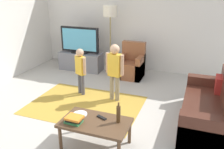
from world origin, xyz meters
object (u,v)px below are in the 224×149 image
object	(u,v)px
armchair	(132,66)
couch	(213,111)
tv	(80,40)
plate	(80,114)
tv_remote	(102,117)
floor_lamp	(110,15)
coffee_table	(95,124)
child_near_tv	(81,67)
bottle	(118,114)
child_center	(115,68)
tv_stand	(81,61)
book_stack	(74,119)

from	to	relation	value
armchair	couch	bearing A→B (deg)	-42.98
tv	plate	distance (m)	3.30
tv	tv_remote	size ratio (longest dim) A/B	6.47
floor_lamp	coffee_table	size ratio (longest dim) A/B	1.78
couch	child_near_tv	world-z (taller)	child_near_tv
armchair	tv_remote	world-z (taller)	armchair
couch	bottle	bearing A→B (deg)	-139.95
armchair	child_center	xyz separation A→B (m)	(0.05, -1.43, 0.42)
floor_lamp	plate	world-z (taller)	floor_lamp
plate	tv_stand	bearing A→B (deg)	117.15
child_near_tv	tv_remote	bearing A→B (deg)	-53.08
book_stack	plate	size ratio (longest dim) A/B	1.15
armchair	tv_stand	bearing A→B (deg)	178.48
tv_stand	floor_lamp	bearing A→B (deg)	10.46
tv_stand	book_stack	world-z (taller)	book_stack
tv_stand	child_center	distance (m)	2.18
tv_stand	book_stack	size ratio (longest dim) A/B	4.73
child_center	plate	bearing A→B (deg)	-91.30
coffee_table	child_center	bearing A→B (deg)	99.69
tv_stand	couch	world-z (taller)	couch
couch	book_stack	world-z (taller)	couch
child_near_tv	bottle	bearing A→B (deg)	-47.29
child_near_tv	tv_stand	bearing A→B (deg)	117.49
tv_stand	child_center	xyz separation A→B (m)	(1.54, -1.47, 0.47)
tv_stand	book_stack	bearing A→B (deg)	-64.14
armchair	child_center	world-z (taller)	child_center
armchair	floor_lamp	world-z (taller)	floor_lamp
armchair	child_near_tv	bearing A→B (deg)	-117.65
couch	tv_remote	bearing A→B (deg)	-145.67
tv_remote	armchair	bearing A→B (deg)	120.30
coffee_table	bottle	distance (m)	0.38
child_near_tv	armchair	bearing A→B (deg)	62.35
tv_remote	coffee_table	bearing A→B (deg)	-89.54
child_near_tv	tv_remote	world-z (taller)	child_near_tv
couch	coffee_table	bearing A→B (deg)	-143.64
tv	armchair	xyz separation A→B (m)	(1.49, -0.02, -0.55)
child_center	floor_lamp	bearing A→B (deg)	113.73
book_stack	tv_remote	xyz separation A→B (m)	(0.32, 0.24, -0.04)
tv_stand	bottle	xyz separation A→B (m)	(2.12, -2.93, 0.31)
couch	child_center	xyz separation A→B (m)	(-1.88, 0.37, 0.43)
armchair	child_near_tv	world-z (taller)	child_near_tv
tv_remote	couch	bearing A→B (deg)	57.41
coffee_table	tv_remote	distance (m)	0.14
child_near_tv	book_stack	size ratio (longest dim) A/B	4.05
tv_stand	child_near_tv	size ratio (longest dim) A/B	1.17
plate	tv	bearing A→B (deg)	117.32
floor_lamp	armchair	bearing A→B (deg)	-16.04
tv_stand	plate	bearing A→B (deg)	-62.85
book_stack	tv_remote	distance (m)	0.41
bottle	tv_remote	xyz separation A→B (m)	(-0.27, 0.02, -0.12)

